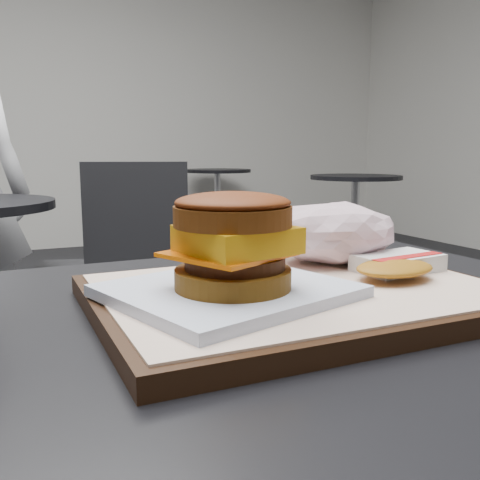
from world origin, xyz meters
The scene contains 7 objects.
serving_tray centered at (0.06, 0.02, 0.78)m, with size 0.38×0.28×0.02m.
breakfast_sandwich centered at (-0.01, 0.00, 0.83)m, with size 0.23×0.22×0.09m.
hash_brown centered at (0.18, 0.01, 0.80)m, with size 0.13×0.10×0.02m.
crumpled_wrapper centered at (0.15, 0.10, 0.82)m, with size 0.15×0.12×0.07m, color white, non-canonical shape.
neighbor_chair centered at (0.17, 1.61, 0.51)m, with size 0.65×0.53×0.88m.
bg_table_near centered at (2.20, 2.80, 0.56)m, with size 0.66×0.66×0.75m.
bg_table_far centered at (1.80, 4.50, 0.56)m, with size 0.66×0.66×0.75m.
Camera 1 is at (-0.19, -0.41, 0.92)m, focal length 40.00 mm.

